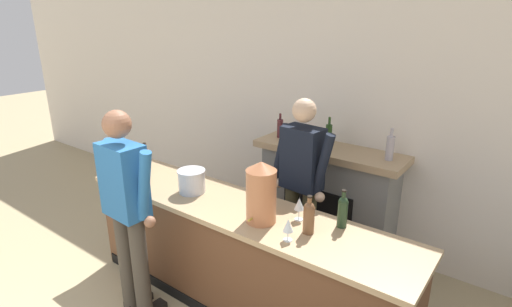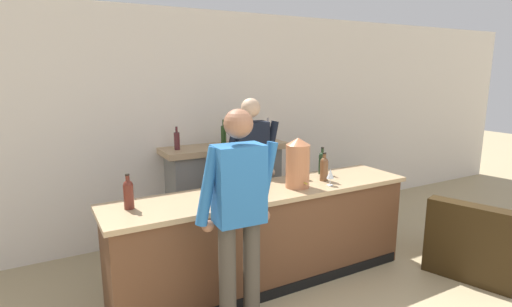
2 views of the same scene
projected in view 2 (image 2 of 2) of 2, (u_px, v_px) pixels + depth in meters
The scene contains 14 objects.
wall_back_panel at pixel (194, 125), 4.93m from camera, with size 12.00×0.07×2.75m.
bar_counter at pixel (266, 236), 3.84m from camera, with size 3.01×0.67×0.94m.
fireplace_stone at pixel (225, 189), 5.00m from camera, with size 1.56×0.52×1.46m.
armchair_black at pixel (476, 246), 4.10m from camera, with size 1.07×1.05×0.78m.
potted_plant_corner at pixel (363, 192), 5.87m from camera, with size 0.45×0.48×0.70m.
person_customer at pixel (239, 217), 2.92m from camera, with size 0.66×0.31×1.78m.
person_bartender at pixel (251, 169), 4.41m from camera, with size 0.66×0.33×1.75m.
copper_dispenser at pixel (298, 163), 3.77m from camera, with size 0.23×0.27×0.48m.
ice_bucket_steel at pixel (218, 187), 3.47m from camera, with size 0.25×0.25×0.20m.
wine_bottle_cabernet_heavy at pixel (324, 168), 4.02m from camera, with size 0.08×0.08×0.29m.
wine_bottle_burgundy_dark at pixel (322, 162), 4.29m from camera, with size 0.07×0.07×0.29m.
wine_bottle_merlot_tall at pixel (128, 193), 3.19m from camera, with size 0.08×0.08×0.29m.
wine_glass_back_row at pixel (330, 174), 3.85m from camera, with size 0.07×0.07×0.17m.
wine_glass_near_bucket at pixel (304, 167), 4.06m from camera, with size 0.08×0.08×0.18m.
Camera 2 is at (-1.71, -0.93, 2.03)m, focal length 28.00 mm.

